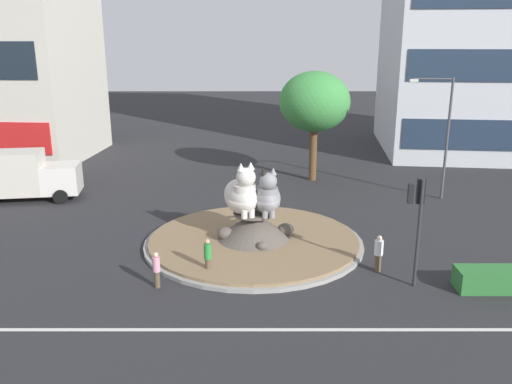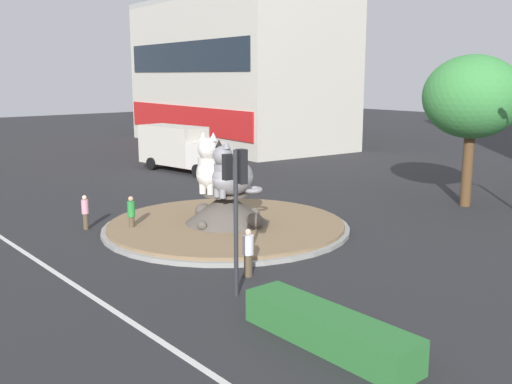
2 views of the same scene
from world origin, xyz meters
TOP-DOWN VIEW (x-y plane):
  - ground_plane at (0.00, 0.00)m, footprint 160.00×160.00m
  - lane_centreline at (0.00, -8.18)m, footprint 112.00×0.20m
  - roundabout_island at (0.00, 0.00)m, footprint 10.95×10.95m
  - cat_statue_white at (-0.57, -0.21)m, footprint 2.34×3.07m
  - cat_statue_grey at (0.66, -0.22)m, footprint 1.54×2.49m
  - traffic_light_mast at (6.65, -4.59)m, footprint 0.74×0.50m
  - broadleaf_tree_behind_island at (4.24, 12.54)m, footprint 4.99×4.99m
  - streetlight_arm at (11.81, 7.86)m, footprint 2.63×0.49m
  - pedestrian_pink_shirt at (-3.99, -4.84)m, footprint 0.31×0.31m
  - pedestrian_green_shirt at (-1.98, -3.63)m, footprint 0.33×0.33m
  - pedestrian_white_shirt at (5.53, -3.24)m, footprint 0.39×0.39m
  - delivery_box_truck at (-15.21, 7.43)m, footprint 7.71×3.37m

SIDE VIEW (x-z plane):
  - ground_plane at x=0.00m, z-range 0.00..0.00m
  - lane_centreline at x=0.00m, z-range 0.00..0.01m
  - roundabout_island at x=0.00m, z-range -0.39..1.29m
  - pedestrian_pink_shirt at x=-3.99m, z-range 0.05..1.61m
  - pedestrian_white_shirt at x=5.53m, z-range 0.04..1.72m
  - pedestrian_green_shirt at x=-1.98m, z-range 0.05..1.72m
  - delivery_box_truck at x=-15.21m, z-range 0.09..3.28m
  - cat_statue_grey at x=0.66m, z-range 1.35..3.78m
  - cat_statue_white at x=-0.57m, z-range 1.32..4.01m
  - traffic_light_mast at x=6.65m, z-range 1.08..5.68m
  - streetlight_arm at x=11.81m, z-range 0.66..8.35m
  - broadleaf_tree_behind_island at x=4.24m, z-range 1.75..9.56m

